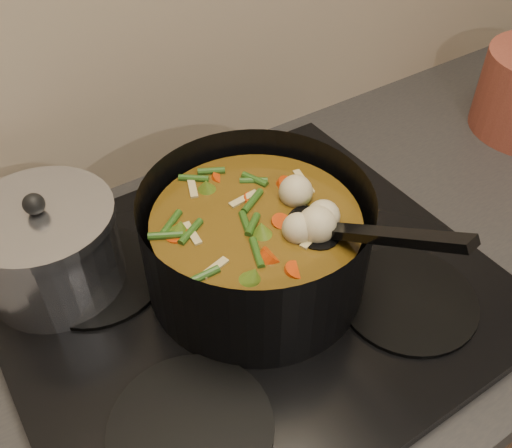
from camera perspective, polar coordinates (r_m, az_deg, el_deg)
stovetop at (r=0.77m, az=-0.62°, el=-6.87°), size 0.62×0.54×0.03m
stockpot at (r=0.72m, az=0.05°, el=-1.92°), size 0.29×0.38×0.21m
saucepan at (r=0.77m, az=-19.96°, el=-2.27°), size 0.18×0.18×0.15m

